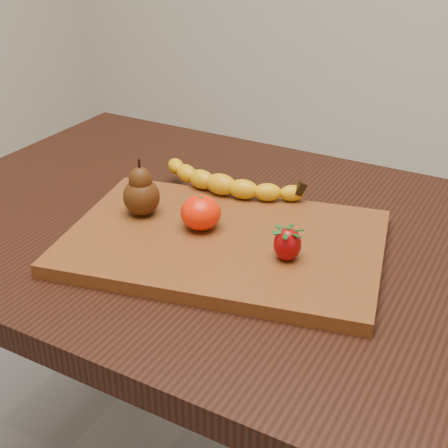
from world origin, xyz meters
The scene contains 6 objects.
table centered at (0.00, 0.00, 0.66)m, with size 1.00×0.70×0.76m.
cutting_board centered at (0.05, -0.06, 0.77)m, with size 0.45×0.30×0.02m, color brown.
banana centered at (-0.02, 0.06, 0.80)m, with size 0.22×0.06×0.03m, color #EDB30B, non-canonical shape.
pear centered at (-0.10, -0.06, 0.82)m, with size 0.06×0.06×0.09m, color #46240B, non-canonical shape.
mandarin centered at (0.01, -0.06, 0.81)m, with size 0.06×0.06×0.05m, color #F92202.
strawberry centered at (0.15, -0.07, 0.80)m, with size 0.04×0.04×0.05m, color #940407, non-canonical shape.
Camera 1 is at (0.43, -0.75, 1.22)m, focal length 50.00 mm.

